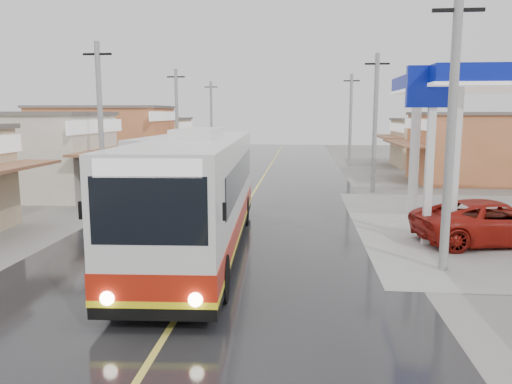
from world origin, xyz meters
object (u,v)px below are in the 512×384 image
at_px(cyclist, 134,201).
at_px(tricycle_near, 89,180).
at_px(second_bus, 176,164).
at_px(jeepney, 494,222).
at_px(coach_bus, 200,193).

bearing_deg(cyclist, tricycle_near, 118.27).
bearing_deg(second_bus, tricycle_near, -155.33).
bearing_deg(cyclist, jeepney, -29.49).
height_order(cyclist, tricycle_near, cyclist).
bearing_deg(tricycle_near, second_bus, 1.08).
xyz_separation_m(cyclist, tricycle_near, (-3.88, 4.11, 0.36)).
xyz_separation_m(jeepney, cyclist, (-14.41, 3.70, -0.11)).
xyz_separation_m(coach_bus, second_bus, (-3.75, 11.56, -0.19)).
relative_size(second_bus, tricycle_near, 3.92).
height_order(coach_bus, second_bus, coach_bus).
bearing_deg(jeepney, tricycle_near, 56.30).
distance_m(second_bus, tricycle_near, 4.77).
distance_m(coach_bus, tricycle_near, 12.68).
distance_m(second_bus, jeepney, 17.00).
bearing_deg(coach_bus, tricycle_near, 126.92).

